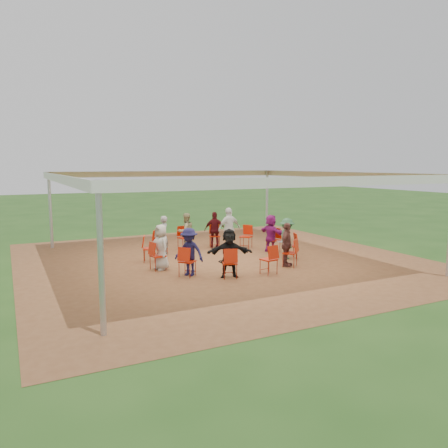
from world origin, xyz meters
name	(u,v)px	position (x,y,z in m)	size (l,w,h in m)	color
ground	(221,260)	(0.00, 0.00, 0.00)	(80.00, 80.00, 0.00)	#234816
dirt_patch	(221,260)	(0.00, 0.00, 0.01)	(13.00, 13.00, 0.00)	brown
tent	(221,192)	(0.00, 0.00, 2.37)	(10.33, 10.33, 3.00)	#B2B2B7
chair_0	(290,246)	(2.29, -0.85, 0.45)	(0.42, 0.44, 0.90)	#B11C05
chair_1	(273,240)	(2.40, 0.41, 0.45)	(0.42, 0.44, 0.90)	#B11C05
chair_2	(246,237)	(1.87, 1.56, 0.45)	(0.42, 0.44, 0.90)	#B11C05
chair_3	(215,236)	(0.85, 2.29, 0.45)	(0.42, 0.44, 0.90)	#B11C05
chair_4	(184,238)	(-0.41, 2.40, 0.45)	(0.42, 0.44, 0.90)	#B11C05
chair_5	(160,242)	(-1.56, 1.87, 0.45)	(0.42, 0.44, 0.90)	#B11C05
chair_6	(150,249)	(-2.29, 0.85, 0.45)	(0.42, 0.44, 0.90)	#B11C05
chair_7	(158,256)	(-2.40, -0.41, 0.45)	(0.42, 0.44, 0.90)	#B11C05
chair_8	(187,262)	(-1.87, -1.56, 0.45)	(0.42, 0.44, 0.90)	#B11C05
chair_9	(230,263)	(-0.85, -2.29, 0.45)	(0.42, 0.44, 0.90)	#B11C05
chair_10	(269,260)	(0.41, -2.40, 0.45)	(0.42, 0.44, 0.90)	#B11C05
chair_11	(290,253)	(1.56, -1.87, 0.45)	(0.42, 0.44, 0.90)	#B11C05
person_seated_0	(287,238)	(2.17, -0.80, 0.72)	(0.92, 0.46, 1.43)	#2A5234
person_seated_1	(271,233)	(2.28, 0.39, 0.72)	(1.32, 0.49, 1.43)	#801667
person_seated_2	(215,230)	(0.80, 2.17, 0.72)	(0.84, 0.43, 1.43)	#430B10
person_seated_3	(186,231)	(-0.39, 2.28, 0.72)	(0.69, 0.40, 1.43)	#8D865A
person_seated_4	(163,235)	(-1.48, 1.78, 0.72)	(0.52, 0.34, 1.43)	gray
person_seated_5	(161,247)	(-2.28, -0.39, 0.72)	(0.70, 0.39, 1.43)	#B2AB9D
person_seated_6	(189,252)	(-1.78, -1.48, 0.72)	(0.92, 0.46, 1.43)	#17143B
person_seated_7	(229,253)	(-0.80, -2.17, 0.72)	(1.32, 0.49, 1.43)	black
person_seated_8	(287,245)	(1.48, -1.78, 0.72)	(0.84, 0.43, 1.43)	brown
standing_person	(229,229)	(1.13, 1.57, 0.82)	(0.96, 0.49, 1.63)	silver
cable_coil	(224,262)	(-0.06, -0.32, 0.02)	(0.38, 0.38, 0.03)	black
laptop	(282,240)	(2.02, -0.75, 0.67)	(0.36, 0.40, 0.23)	#B7B7BC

